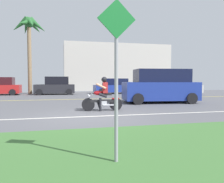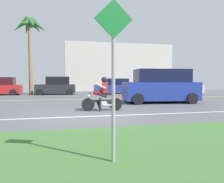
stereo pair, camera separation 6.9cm
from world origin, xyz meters
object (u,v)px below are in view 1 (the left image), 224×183
at_px(parked_car_2, 114,86).
at_px(suv_nearby, 160,87).
at_px(parked_car_1, 55,86).
at_px(motorcyclist, 102,96).
at_px(street_sign, 116,66).
at_px(parked_car_3, 178,87).
at_px(palm_tree_0, 29,30).

bearing_deg(parked_car_2, suv_nearby, -86.07).
bearing_deg(parked_car_1, motorcyclist, -79.13).
bearing_deg(motorcyclist, suv_nearby, 33.71).
distance_m(motorcyclist, street_sign, 6.48).
height_order(parked_car_1, street_sign, street_sign).
bearing_deg(parked_car_3, suv_nearby, -126.51).
bearing_deg(parked_car_3, parked_car_2, 157.79).
xyz_separation_m(parked_car_2, palm_tree_0, (-8.25, 1.38, 5.59)).
distance_m(motorcyclist, parked_car_1, 12.24).
xyz_separation_m(motorcyclist, parked_car_1, (-2.31, 12.02, 0.13)).
bearing_deg(suv_nearby, palm_tree_0, 129.56).
height_order(suv_nearby, parked_car_3, suv_nearby).
bearing_deg(street_sign, palm_tree_0, 100.88).
xyz_separation_m(suv_nearby, parked_car_3, (5.18, 7.00, -0.26)).
bearing_deg(palm_tree_0, motorcyclist, -70.54).
bearing_deg(parked_car_2, palm_tree_0, 170.48).
bearing_deg(street_sign, suv_nearby, 60.80).
distance_m(parked_car_1, palm_tree_0, 6.23).
relative_size(suv_nearby, parked_car_1, 1.27).
distance_m(motorcyclist, parked_car_2, 12.61).
xyz_separation_m(parked_car_2, parked_car_3, (5.83, -2.38, 0.01)).
xyz_separation_m(motorcyclist, street_sign, (-0.96, -6.34, 0.97)).
bearing_deg(street_sign, parked_car_1, 94.20).
relative_size(suv_nearby, parked_car_3, 1.10).
bearing_deg(parked_car_2, parked_car_1, -178.89).
height_order(motorcyclist, street_sign, street_sign).
height_order(suv_nearby, parked_car_1, suv_nearby).
xyz_separation_m(suv_nearby, parked_car_2, (-0.64, 9.38, -0.27)).
bearing_deg(suv_nearby, parked_car_2, 93.93).
xyz_separation_m(motorcyclist, suv_nearby, (4.12, 2.75, 0.34)).
height_order(motorcyclist, parked_car_2, motorcyclist).
bearing_deg(palm_tree_0, street_sign, -79.12).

